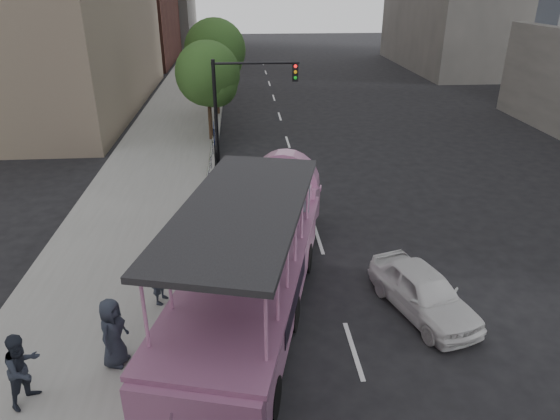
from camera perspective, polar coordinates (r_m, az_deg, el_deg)
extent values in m
plane|color=black|center=(14.74, 2.86, -10.86)|extent=(160.00, 160.00, 0.00)
cube|color=#9B9B96|center=(23.79, -14.14, 3.27)|extent=(5.50, 80.00, 0.30)
cube|color=gray|center=(16.13, -9.13, -5.72)|extent=(0.24, 30.00, 0.36)
cylinder|color=silver|center=(11.02, -11.48, -19.29)|extent=(0.07, 0.07, 0.70)
cylinder|color=silver|center=(12.53, -10.52, -12.93)|extent=(0.07, 0.07, 0.70)
cylinder|color=silver|center=(14.15, -9.81, -7.98)|extent=(0.07, 0.07, 0.70)
cylinder|color=silver|center=(15.87, -9.26, -4.07)|extent=(0.07, 0.07, 0.70)
cylinder|color=silver|center=(17.64, -8.82, -0.94)|extent=(0.07, 0.07, 0.70)
cylinder|color=silver|center=(19.46, -8.46, 1.62)|extent=(0.07, 0.07, 0.70)
cylinder|color=silver|center=(21.31, -8.17, 3.73)|extent=(0.07, 0.07, 0.70)
cylinder|color=silver|center=(23.18, -7.92, 5.51)|extent=(0.07, 0.07, 0.70)
cylinder|color=silver|center=(25.08, -7.71, 7.02)|extent=(0.07, 0.07, 0.70)
cylinder|color=silver|center=(15.87, -9.26, -4.07)|extent=(0.06, 22.00, 0.06)
cylinder|color=silver|center=(15.71, -9.34, -3.02)|extent=(0.06, 22.00, 0.06)
cylinder|color=black|center=(11.94, -12.97, -18.80)|extent=(0.60, 1.02, 0.96)
cylinder|color=black|center=(11.38, -1.20, -20.65)|extent=(0.60, 1.02, 0.96)
cylinder|color=black|center=(14.08, -8.42, -10.68)|extent=(0.60, 1.02, 0.96)
cylinder|color=black|center=(13.61, 1.23, -11.78)|extent=(0.60, 1.02, 0.96)
cylinder|color=black|center=(16.48, -5.29, -4.78)|extent=(0.60, 1.02, 0.96)
cylinder|color=black|center=(16.08, 2.86, -5.50)|extent=(0.60, 1.02, 0.96)
cube|color=#B975A0|center=(13.62, -3.55, -8.65)|extent=(4.76, 9.14, 1.33)
cube|color=#B975A0|center=(17.90, 0.14, 1.01)|extent=(3.09, 2.84, 1.67)
cylinder|color=#B975A0|center=(18.60, 0.61, 3.02)|extent=(2.61, 1.35, 2.51)
cube|color=#834C70|center=(10.30, -9.72, -22.42)|extent=(2.68, 1.02, 1.33)
cube|color=#834C70|center=(13.23, -3.63, -6.01)|extent=(4.96, 9.48, 0.13)
cube|color=black|center=(12.03, -4.32, 0.30)|extent=(4.49, 7.52, 0.15)
cube|color=#8791A0|center=(15.77, -1.01, 2.01)|extent=(2.43, 0.82, 1.12)
cube|color=#B975A0|center=(16.33, -0.68, 1.62)|extent=(2.54, 1.62, 0.53)
imported|color=silver|center=(14.70, 16.07, -8.96)|extent=(2.63, 4.15, 1.32)
imported|color=#272D3A|center=(14.30, -13.66, -7.10)|extent=(0.59, 0.75, 1.80)
imported|color=#272D3A|center=(12.26, -27.28, -15.82)|extent=(0.96, 1.04, 1.72)
imported|color=#272D3A|center=(12.49, -18.56, -13.12)|extent=(0.80, 0.99, 1.76)
cylinder|color=black|center=(23.09, -7.41, 6.15)|extent=(0.08, 0.08, 2.55)
cube|color=#0C1856|center=(22.77, -7.56, 8.70)|extent=(0.06, 0.63, 0.92)
cube|color=silver|center=(22.77, -7.48, 8.70)|extent=(0.04, 0.41, 0.56)
cylinder|color=black|center=(25.12, -7.35, 10.84)|extent=(0.18, 0.18, 5.20)
cylinder|color=black|center=(24.64, -2.82, 16.43)|extent=(4.20, 0.12, 0.12)
cube|color=black|center=(24.84, 1.75, 15.46)|extent=(0.28, 0.22, 0.85)
sphere|color=red|center=(24.66, 1.79, 16.10)|extent=(0.16, 0.16, 0.16)
cylinder|color=#3C2C1B|center=(28.79, -7.99, 10.43)|extent=(0.22, 0.22, 3.08)
sphere|color=#2D5522|center=(28.30, -8.28, 15.18)|extent=(3.52, 3.52, 3.52)
sphere|color=#2D5522|center=(28.08, -7.41, 14.01)|extent=(2.42, 2.42, 2.42)
cylinder|color=#3C2C1B|center=(34.58, -7.18, 13.22)|extent=(0.22, 0.22, 3.47)
sphere|color=#2D5522|center=(34.15, -7.44, 17.71)|extent=(3.97, 3.97, 3.97)
sphere|color=#2D5522|center=(33.91, -6.69, 16.64)|extent=(2.73, 2.73, 2.73)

